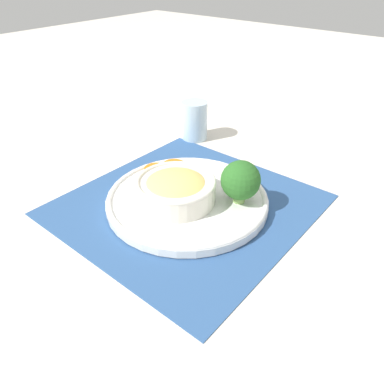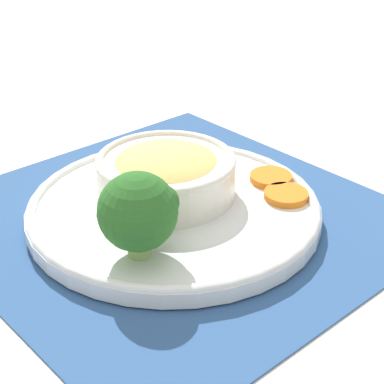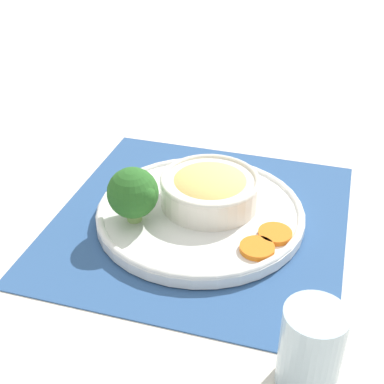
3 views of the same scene
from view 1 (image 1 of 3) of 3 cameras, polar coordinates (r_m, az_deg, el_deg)
name	(u,v)px [view 1 (image 1 of 3)]	position (r m, az deg, el deg)	size (l,w,h in m)	color
ground_plane	(187,205)	(0.74, -0.72, -2.01)	(4.00, 4.00, 0.00)	beige
placemat	(187,204)	(0.74, -0.72, -1.88)	(0.44, 0.45, 0.00)	#2D5184
plate	(187,199)	(0.73, -0.73, -1.03)	(0.32, 0.32, 0.02)	white
bowl	(176,188)	(0.71, -2.47, 0.57)	(0.15, 0.15, 0.05)	silver
broccoli_floret	(240,180)	(0.70, 7.39, 1.81)	(0.07, 0.07, 0.08)	#84AD5B
carrot_slice_near	(174,165)	(0.83, -2.79, 4.08)	(0.05, 0.05, 0.01)	orange
carrot_slice_middle	(156,169)	(0.82, -5.58, 3.45)	(0.05, 0.05, 0.01)	orange
water_glass	(195,123)	(1.00, 0.40, 10.53)	(0.07, 0.07, 0.10)	silver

